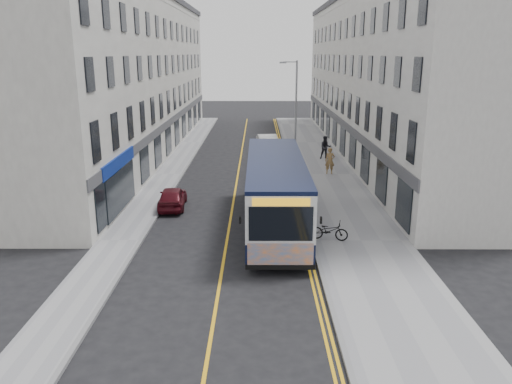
{
  "coord_description": "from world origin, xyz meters",
  "views": [
    {
      "loc": [
        1.46,
        -22.92,
        8.51
      ],
      "look_at": [
        1.36,
        1.82,
        1.6
      ],
      "focal_mm": 35.0,
      "sensor_mm": 36.0,
      "label": 1
    }
  ],
  "objects_px": {
    "bicycle": "(329,230)",
    "pedestrian_far": "(326,147)",
    "car_maroon": "(172,197)",
    "pedestrian_near": "(330,161)",
    "city_bus": "(275,190)",
    "car_white": "(268,144)",
    "streetlamp": "(295,111)"
  },
  "relations": [
    {
      "from": "city_bus",
      "to": "car_white",
      "type": "xyz_separation_m",
      "value": [
        -0.01,
        19.4,
        -1.14
      ]
    },
    {
      "from": "car_maroon",
      "to": "pedestrian_far",
      "type": "bearing_deg",
      "value": -131.92
    },
    {
      "from": "bicycle",
      "to": "pedestrian_near",
      "type": "relative_size",
      "value": 0.92
    },
    {
      "from": "pedestrian_near",
      "to": "pedestrian_far",
      "type": "relative_size",
      "value": 1.0
    },
    {
      "from": "bicycle",
      "to": "car_white",
      "type": "xyz_separation_m",
      "value": [
        -2.45,
        21.59,
        0.2
      ]
    },
    {
      "from": "city_bus",
      "to": "car_white",
      "type": "bearing_deg",
      "value": 90.04
    },
    {
      "from": "car_maroon",
      "to": "bicycle",
      "type": "bearing_deg",
      "value": 143.37
    },
    {
      "from": "streetlamp",
      "to": "bicycle",
      "type": "distance_m",
      "value": 15.62
    },
    {
      "from": "bicycle",
      "to": "car_maroon",
      "type": "xyz_separation_m",
      "value": [
        -8.17,
        5.32,
        0.04
      ]
    },
    {
      "from": "streetlamp",
      "to": "city_bus",
      "type": "distance_m",
      "value": 13.31
    },
    {
      "from": "pedestrian_far",
      "to": "car_white",
      "type": "xyz_separation_m",
      "value": [
        -4.66,
        3.15,
        -0.29
      ]
    },
    {
      "from": "city_bus",
      "to": "car_maroon",
      "type": "height_order",
      "value": "city_bus"
    },
    {
      "from": "pedestrian_near",
      "to": "pedestrian_far",
      "type": "xyz_separation_m",
      "value": [
        0.37,
        5.24,
        -0.0
      ]
    },
    {
      "from": "streetlamp",
      "to": "city_bus",
      "type": "xyz_separation_m",
      "value": [
        -1.84,
        -12.95,
        -2.47
      ]
    },
    {
      "from": "pedestrian_near",
      "to": "car_maroon",
      "type": "xyz_separation_m",
      "value": [
        -10.01,
        -7.87,
        -0.45
      ]
    },
    {
      "from": "streetlamp",
      "to": "pedestrian_near",
      "type": "xyz_separation_m",
      "value": [
        2.44,
        -1.94,
        -3.32
      ]
    },
    {
      "from": "pedestrian_near",
      "to": "car_white",
      "type": "height_order",
      "value": "pedestrian_near"
    },
    {
      "from": "streetlamp",
      "to": "city_bus",
      "type": "relative_size",
      "value": 0.66
    },
    {
      "from": "bicycle",
      "to": "pedestrian_far",
      "type": "height_order",
      "value": "pedestrian_far"
    },
    {
      "from": "streetlamp",
      "to": "car_maroon",
      "type": "xyz_separation_m",
      "value": [
        -7.57,
        -9.81,
        -3.76
      ]
    },
    {
      "from": "pedestrian_far",
      "to": "car_maroon",
      "type": "bearing_deg",
      "value": -130.84
    },
    {
      "from": "streetlamp",
      "to": "pedestrian_near",
      "type": "relative_size",
      "value": 4.23
    },
    {
      "from": "pedestrian_near",
      "to": "car_white",
      "type": "bearing_deg",
      "value": 123.28
    },
    {
      "from": "streetlamp",
      "to": "car_maroon",
      "type": "bearing_deg",
      "value": -127.65
    },
    {
      "from": "city_bus",
      "to": "pedestrian_far",
      "type": "bearing_deg",
      "value": 74.02
    },
    {
      "from": "pedestrian_far",
      "to": "pedestrian_near",
      "type": "bearing_deg",
      "value": -96.49
    },
    {
      "from": "bicycle",
      "to": "car_maroon",
      "type": "height_order",
      "value": "car_maroon"
    },
    {
      "from": "bicycle",
      "to": "pedestrian_near",
      "type": "distance_m",
      "value": 13.33
    },
    {
      "from": "streetlamp",
      "to": "pedestrian_far",
      "type": "distance_m",
      "value": 5.46
    },
    {
      "from": "bicycle",
      "to": "pedestrian_far",
      "type": "xyz_separation_m",
      "value": [
        2.22,
        18.43,
        0.49
      ]
    },
    {
      "from": "bicycle",
      "to": "car_maroon",
      "type": "relative_size",
      "value": 0.48
    },
    {
      "from": "pedestrian_near",
      "to": "car_white",
      "type": "distance_m",
      "value": 9.43
    }
  ]
}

